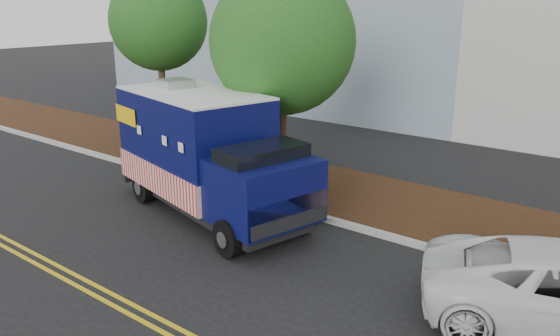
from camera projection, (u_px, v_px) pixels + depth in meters
The scene contains 9 objects.
ground at pixel (218, 214), 15.16m from camera, with size 120.00×120.00×0.00m, color black.
curb at pixel (251, 198), 16.20m from camera, with size 120.00×0.18×0.15m, color #9E9E99.
mulch_strip at pixel (293, 180), 17.78m from camera, with size 120.00×4.00×0.15m, color black.
centerline_near at pixel (74, 274), 11.80m from camera, with size 120.00×0.10×0.01m, color gold.
centerline_far at pixel (64, 279), 11.61m from camera, with size 120.00×0.10×0.01m, color gold.
tree_a at pixel (159, 22), 20.25m from camera, with size 3.63×3.63×6.76m.
tree_b at pixel (282, 42), 15.73m from camera, with size 4.24×4.24×6.66m.
sign_post at pixel (156, 134), 19.09m from camera, with size 0.06×0.06×2.40m, color #473828.
food_truck at pixel (206, 156), 14.94m from camera, with size 7.08×3.96×3.54m.
Camera 1 is at (10.03, -10.08, 5.67)m, focal length 35.00 mm.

